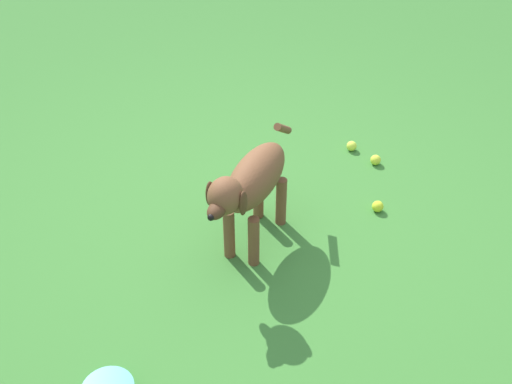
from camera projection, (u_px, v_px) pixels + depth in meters
name	position (u px, v px, depth m)	size (l,w,h in m)	color
ground	(249.00, 221.00, 3.43)	(14.00, 14.00, 0.00)	#38722D
dog	(251.00, 184.00, 3.03)	(0.81, 0.50, 0.62)	brown
tennis_ball_0	(378.00, 206.00, 3.48)	(0.07, 0.07, 0.07)	#C1D42A
tennis_ball_1	(376.00, 160.00, 3.85)	(0.07, 0.07, 0.07)	#C2D236
tennis_ball_2	(352.00, 146.00, 3.98)	(0.07, 0.07, 0.07)	#C8DD3F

